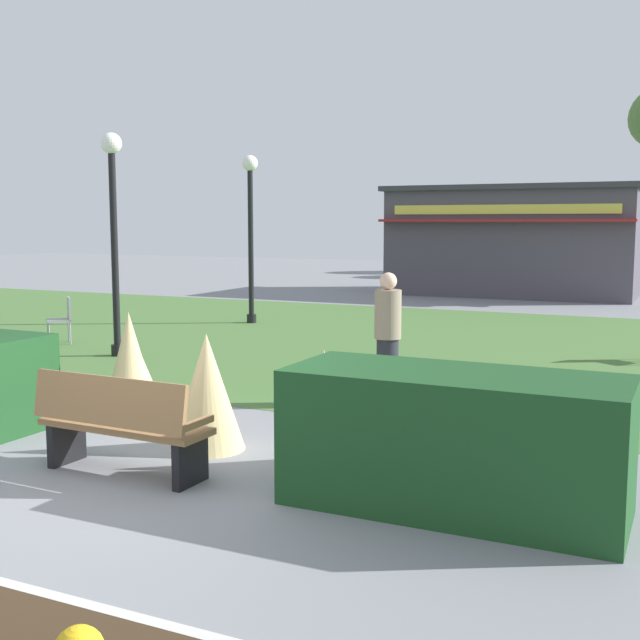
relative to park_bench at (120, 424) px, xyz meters
name	(u,v)px	position (x,y,z in m)	size (l,w,h in m)	color
ground_plane	(120,487)	(0.20, -0.26, -0.48)	(80.00, 80.00, 0.00)	slate
lawn_patch	(432,345)	(0.20, 8.79, -0.48)	(36.00, 12.00, 0.01)	#446B33
park_bench	(120,424)	(0.00, 0.00, 0.00)	(1.71, 0.56, 0.95)	olive
hedge_right	(454,441)	(2.99, 0.49, 0.08)	(2.71, 1.10, 1.12)	#19421E
ornamental_grass_behind_left	(324,408)	(1.55, 1.08, 0.08)	(0.58, 0.58, 1.13)	#D1BC7F
ornamental_grass_behind_right	(130,368)	(-1.15, 1.58, 0.17)	(0.71, 0.71, 1.30)	#D1BC7F
ornamental_grass_behind_center	(137,379)	(-1.31, 1.89, -0.03)	(0.69, 0.69, 0.91)	#D1BC7F
ornamental_grass_behind_far	(207,392)	(0.24, 1.07, 0.12)	(0.77, 0.77, 1.20)	#D1BC7F
lamppost_mid	(113,216)	(-4.37, 5.23, 1.94)	(0.36, 0.36, 3.82)	black
lamppost_far	(250,217)	(-4.58, 10.20, 1.94)	(0.36, 0.36, 3.82)	black
trash_bin	(476,456)	(3.12, 0.71, -0.08)	(0.52, 0.52, 0.79)	#2D4233
food_kiosk	(514,240)	(-0.68, 20.12, 1.25)	(7.78, 4.20, 3.44)	#47424C
cafe_chair_west	(63,316)	(-6.23, 5.92, 0.05)	(0.62, 0.62, 0.89)	gray
person_strolling	(388,338)	(1.18, 3.77, 0.38)	(0.34, 0.34, 1.69)	#23232D
parked_car_west_slot	(472,260)	(-4.33, 28.86, 0.16)	(4.32, 2.29, 1.20)	silver
parked_car_center_slot	(603,263)	(1.14, 28.86, 0.16)	(4.24, 2.14, 1.20)	#2D6638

